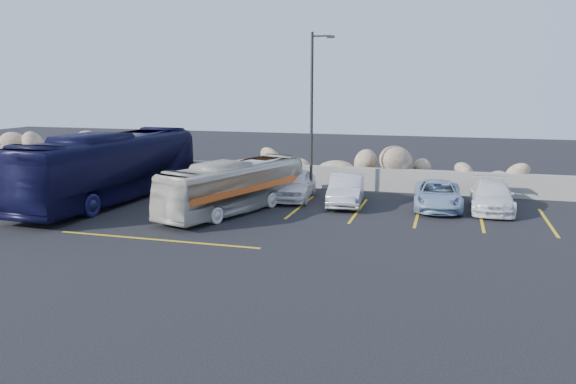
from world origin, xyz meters
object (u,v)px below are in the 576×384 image
(car_c, at_px, (492,196))
(car_d, at_px, (438,195))
(car_a, at_px, (295,184))
(car_b, at_px, (346,190))
(lamppost, at_px, (313,110))
(tour_coach, at_px, (110,167))
(vintage_bus, at_px, (234,186))

(car_c, relative_size, car_d, 0.99)
(car_a, height_order, car_c, car_a)
(car_b, bearing_deg, car_a, 162.32)
(car_a, bearing_deg, car_c, -5.13)
(lamppost, distance_m, car_c, 9.23)
(car_b, xyz_separation_m, car_d, (4.15, 0.26, -0.08))
(car_c, bearing_deg, tour_coach, -169.92)
(lamppost, xyz_separation_m, vintage_bus, (-2.49, -4.22, -3.16))
(car_b, distance_m, car_c, 6.50)
(car_c, bearing_deg, lamppost, 175.16)
(car_b, bearing_deg, car_d, -2.08)
(lamppost, height_order, car_b, lamppost)
(car_d, bearing_deg, car_a, 174.45)
(lamppost, distance_m, vintage_bus, 5.83)
(car_b, xyz_separation_m, car_c, (6.48, 0.54, -0.05))
(tour_coach, relative_size, car_b, 2.80)
(car_c, bearing_deg, car_a, -179.56)
(vintage_bus, xyz_separation_m, tour_coach, (-6.58, 0.49, 0.52))
(car_d, bearing_deg, tour_coach, -173.11)
(lamppost, height_order, car_d, lamppost)
(vintage_bus, bearing_deg, car_b, 51.82)
(lamppost, relative_size, car_c, 1.80)
(car_a, relative_size, car_c, 0.96)
(vintage_bus, xyz_separation_m, car_d, (8.60, 3.14, -0.51))
(tour_coach, height_order, car_b, tour_coach)
(car_d, bearing_deg, lamppost, 166.96)
(car_a, height_order, car_b, car_a)
(car_c, height_order, car_d, car_c)
(tour_coach, xyz_separation_m, car_b, (11.03, 2.39, -0.95))
(car_c, xyz_separation_m, car_d, (-2.33, -0.28, -0.02))
(lamppost, distance_m, car_b, 4.31)
(car_d, bearing_deg, vintage_bus, -162.95)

